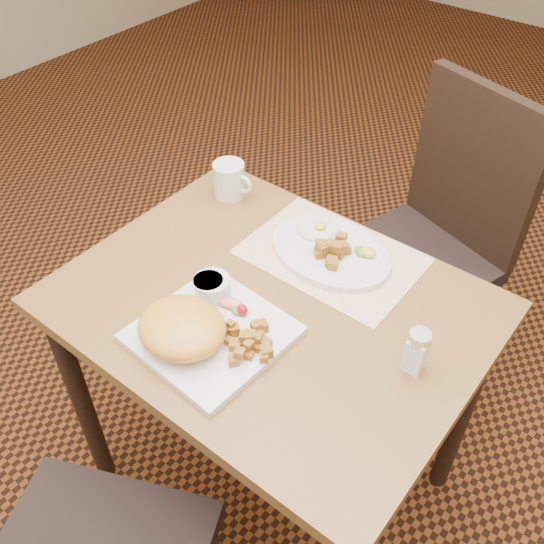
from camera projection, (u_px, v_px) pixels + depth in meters
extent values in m
plane|color=black|center=(271.00, 475.00, 1.83)|extent=(8.00, 8.00, 0.00)
cube|color=brown|center=(271.00, 306.00, 1.33)|extent=(0.90, 0.70, 0.03)
cylinder|color=black|center=(82.00, 402.00, 1.60)|extent=(0.05, 0.05, 0.71)
cylinder|color=black|center=(232.00, 279.00, 1.94)|extent=(0.05, 0.05, 0.71)
cylinder|color=black|center=(463.00, 410.00, 1.58)|extent=(0.05, 0.05, 0.71)
cylinder|color=black|center=(76.00, 525.00, 1.50)|extent=(0.04, 0.04, 0.42)
cube|color=black|center=(410.00, 264.00, 1.86)|extent=(0.53, 0.53, 0.05)
cylinder|color=black|center=(477.00, 327.00, 1.98)|extent=(0.04, 0.04, 0.42)
cylinder|color=black|center=(396.00, 377.00, 1.83)|extent=(0.04, 0.04, 0.42)
cylinder|color=black|center=(401.00, 266.00, 2.20)|extent=(0.04, 0.04, 0.42)
cylinder|color=black|center=(323.00, 306.00, 2.05)|extent=(0.04, 0.04, 0.42)
cube|color=black|center=(475.00, 169.00, 1.76)|extent=(0.41, 0.16, 0.50)
cube|color=white|center=(332.00, 256.00, 1.43)|extent=(0.40, 0.28, 0.00)
cube|color=silver|center=(212.00, 334.00, 1.24)|extent=(0.30, 0.30, 0.02)
ellipsoid|color=gold|center=(182.00, 327.00, 1.20)|extent=(0.19, 0.17, 0.07)
ellipsoid|color=gold|center=(185.00, 347.00, 1.19)|extent=(0.07, 0.07, 0.03)
ellipsoid|color=gold|center=(173.00, 313.00, 1.25)|extent=(0.07, 0.07, 0.03)
cylinder|color=silver|center=(212.00, 287.00, 1.30)|extent=(0.08, 0.08, 0.04)
cylinder|color=beige|center=(208.00, 281.00, 1.28)|extent=(0.06, 0.06, 0.01)
ellipsoid|color=#387223|center=(238.00, 309.00, 1.27)|extent=(0.04, 0.03, 0.01)
ellipsoid|color=red|center=(242.00, 310.00, 1.26)|extent=(0.03, 0.03, 0.03)
ellipsoid|color=#F28C72|center=(229.00, 302.00, 1.28)|extent=(0.07, 0.05, 0.02)
cylinder|color=white|center=(317.00, 228.00, 1.47)|extent=(0.10, 0.10, 0.01)
ellipsoid|color=yellow|center=(321.00, 226.00, 1.46)|extent=(0.03, 0.03, 0.01)
ellipsoid|color=#387223|center=(361.00, 251.00, 1.40)|extent=(0.05, 0.04, 0.01)
ellipsoid|color=yellow|center=(369.00, 252.00, 1.39)|extent=(0.04, 0.03, 0.02)
cube|color=white|center=(416.00, 354.00, 1.16)|extent=(0.04, 0.04, 0.08)
cylinder|color=silver|center=(420.00, 337.00, 1.12)|extent=(0.04, 0.04, 0.02)
cylinder|color=silver|center=(229.00, 180.00, 1.58)|extent=(0.08, 0.08, 0.09)
torus|color=silver|center=(243.00, 184.00, 1.56)|extent=(0.06, 0.02, 0.05)
cube|color=#B06E1C|center=(266.00, 352.00, 1.18)|extent=(0.03, 0.03, 0.02)
cube|color=#B06E1C|center=(233.00, 360.00, 1.17)|extent=(0.03, 0.03, 0.02)
cube|color=#B06E1C|center=(264.00, 357.00, 1.17)|extent=(0.03, 0.03, 0.02)
cube|color=#B06E1C|center=(265.00, 343.00, 1.20)|extent=(0.02, 0.02, 0.02)
cube|color=#B06E1C|center=(247.00, 341.00, 1.20)|extent=(0.02, 0.02, 0.02)
cube|color=#B06E1C|center=(242.00, 342.00, 1.20)|extent=(0.03, 0.03, 0.02)
cube|color=#B06E1C|center=(249.00, 345.00, 1.18)|extent=(0.02, 0.02, 0.02)
cube|color=#B06E1C|center=(231.00, 325.00, 1.22)|extent=(0.02, 0.01, 0.02)
cube|color=#B06E1C|center=(234.00, 330.00, 1.22)|extent=(0.03, 0.03, 0.02)
cube|color=#B06E1C|center=(233.00, 332.00, 1.22)|extent=(0.02, 0.02, 0.01)
cube|color=#B06E1C|center=(258.00, 337.00, 1.21)|extent=(0.03, 0.03, 0.02)
cube|color=#B06E1C|center=(250.00, 337.00, 1.19)|extent=(0.03, 0.03, 0.02)
cube|color=#B06E1C|center=(262.00, 326.00, 1.23)|extent=(0.03, 0.03, 0.02)
cube|color=#B06E1C|center=(258.00, 347.00, 1.19)|extent=(0.02, 0.02, 0.02)
cube|color=#B06E1C|center=(246.00, 335.00, 1.21)|extent=(0.02, 0.02, 0.02)
cube|color=#B06E1C|center=(256.00, 338.00, 1.19)|extent=(0.03, 0.03, 0.02)
cube|color=#B06E1C|center=(240.00, 353.00, 1.16)|extent=(0.02, 0.02, 0.02)
cube|color=#B06E1C|center=(256.00, 326.00, 1.21)|extent=(0.02, 0.02, 0.02)
cube|color=#B06E1C|center=(228.00, 329.00, 1.22)|extent=(0.03, 0.03, 0.02)
cube|color=#B06E1C|center=(229.00, 341.00, 1.20)|extent=(0.02, 0.02, 0.01)
cube|color=#B06E1C|center=(249.00, 355.00, 1.18)|extent=(0.02, 0.02, 0.01)
cube|color=#B06E1C|center=(235.00, 346.00, 1.19)|extent=(0.03, 0.03, 0.02)
cube|color=#B06E1C|center=(244.00, 337.00, 1.19)|extent=(0.02, 0.02, 0.02)
cube|color=#B06E1C|center=(246.00, 343.00, 1.20)|extent=(0.02, 0.02, 0.02)
cube|color=#B06E1C|center=(257.00, 340.00, 1.20)|extent=(0.03, 0.03, 0.02)
cube|color=#B06E1C|center=(326.00, 251.00, 1.40)|extent=(0.02, 0.03, 0.02)
cube|color=#B06E1C|center=(345.00, 248.00, 1.41)|extent=(0.03, 0.03, 0.02)
cube|color=#B06E1C|center=(320.00, 245.00, 1.39)|extent=(0.03, 0.03, 0.02)
cube|color=#B06E1C|center=(337.00, 248.00, 1.38)|extent=(0.03, 0.03, 0.02)
cube|color=#B06E1C|center=(335.00, 247.00, 1.38)|extent=(0.03, 0.03, 0.02)
cube|color=#B06E1C|center=(332.00, 246.00, 1.41)|extent=(0.03, 0.03, 0.02)
cube|color=#B06E1C|center=(323.00, 246.00, 1.38)|extent=(0.03, 0.03, 0.02)
cube|color=#B06E1C|center=(333.00, 246.00, 1.38)|extent=(0.03, 0.03, 0.02)
cube|color=#B06E1C|center=(333.00, 265.00, 1.36)|extent=(0.03, 0.03, 0.02)
cube|color=#B06E1C|center=(323.00, 248.00, 1.38)|extent=(0.03, 0.03, 0.02)
cube|color=#B06E1C|center=(338.00, 253.00, 1.39)|extent=(0.03, 0.03, 0.02)
cube|color=#B06E1C|center=(333.00, 252.00, 1.39)|extent=(0.02, 0.02, 0.02)
cube|color=#B06E1C|center=(341.00, 238.00, 1.41)|extent=(0.03, 0.03, 0.02)
cube|color=#B06E1C|center=(334.00, 246.00, 1.41)|extent=(0.02, 0.02, 0.02)
cube|color=#B06E1C|center=(346.00, 250.00, 1.40)|extent=(0.03, 0.03, 0.02)
cube|color=#B06E1C|center=(331.00, 262.00, 1.37)|extent=(0.03, 0.03, 0.02)
cube|color=#B06E1C|center=(320.00, 253.00, 1.39)|extent=(0.04, 0.04, 0.02)
cube|color=#B06E1C|center=(342.00, 247.00, 1.38)|extent=(0.03, 0.03, 0.02)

